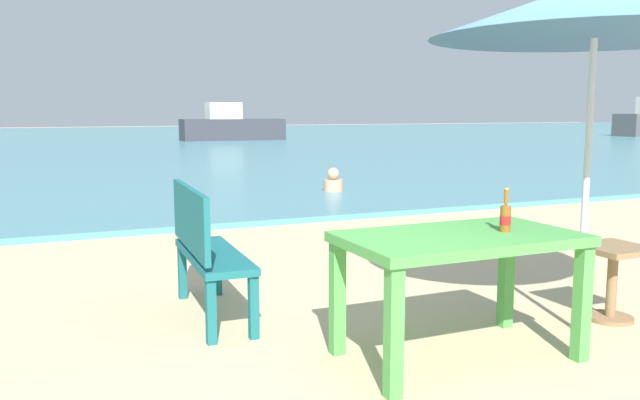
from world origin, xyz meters
The scene contains 9 objects.
ground_plane centered at (0.00, 0.00, 0.00)m, with size 120.00×120.00×0.00m, color #C6B287.
sea_water centered at (0.00, 30.00, 0.04)m, with size 120.00×50.00×0.08m, color teal.
picnic_table_green centered at (-0.59, 0.27, 0.65)m, with size 1.40×0.80×0.76m.
beer_bottle_amber centered at (-0.30, 0.22, 0.85)m, with size 0.07×0.07×0.26m.
patio_umbrella centered at (0.44, 0.32, 2.12)m, with size 2.10×2.10×2.30m.
side_table_wood centered at (0.83, 0.41, 0.35)m, with size 0.44×0.44×0.54m.
bench_teal_center centered at (-1.80, 1.63, 0.54)m, with size 0.41×1.21×0.95m.
swimmer_person centered at (1.90, 7.43, 0.24)m, with size 0.34×0.34×0.41m.
boat_tanker centered at (5.75, 27.19, 0.71)m, with size 4.85×1.32×1.77m.
Camera 1 is at (-2.87, -2.87, 1.48)m, focal length 36.66 mm.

